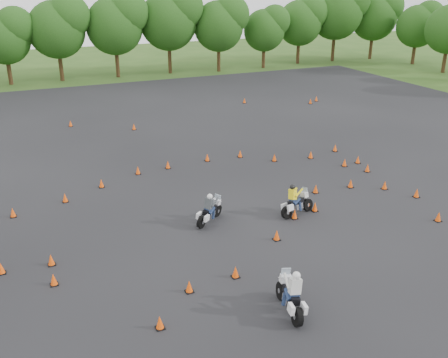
% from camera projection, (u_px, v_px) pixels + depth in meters
% --- Properties ---
extents(ground, '(140.00, 140.00, 0.00)m').
position_uv_depth(ground, '(260.00, 234.00, 22.32)').
color(ground, '#2D5119').
rests_on(ground, ground).
extents(asphalt_pad, '(62.00, 62.00, 0.00)m').
position_uv_depth(asphalt_pad, '(209.00, 187.00, 27.41)').
color(asphalt_pad, black).
rests_on(asphalt_pad, ground).
extents(treeline, '(86.55, 32.53, 11.09)m').
position_uv_depth(treeline, '(127.00, 41.00, 51.65)').
color(treeline, '#1F4714').
rests_on(treeline, ground).
extents(traffic_cones, '(36.56, 33.21, 0.45)m').
position_uv_depth(traffic_cones, '(227.00, 189.00, 26.50)').
color(traffic_cones, '#FF510A').
rests_on(traffic_cones, asphalt_pad).
extents(rider_grey, '(1.96, 1.67, 1.53)m').
position_uv_depth(rider_grey, '(209.00, 207.00, 23.18)').
color(rider_grey, '#3B3F42').
rests_on(rider_grey, ground).
extents(rider_yellow, '(2.09, 1.08, 1.55)m').
position_uv_depth(rider_yellow, '(299.00, 200.00, 23.88)').
color(rider_yellow, yellow).
rests_on(rider_yellow, ground).
extents(rider_white, '(1.03, 2.24, 1.67)m').
position_uv_depth(rider_white, '(289.00, 291.00, 16.86)').
color(rider_white, silver).
rests_on(rider_white, ground).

